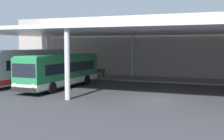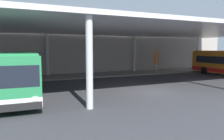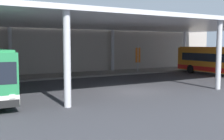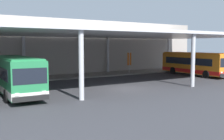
# 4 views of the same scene
# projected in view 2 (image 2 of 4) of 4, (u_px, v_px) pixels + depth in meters

# --- Properties ---
(ground_plane) EXTENTS (200.00, 200.00, 0.00)m
(ground_plane) POSITION_uv_depth(u_px,v_px,m) (154.00, 92.00, 17.25)
(ground_plane) COLOR #3D3D42
(platform_kerb) EXTENTS (42.00, 4.50, 0.18)m
(platform_kerb) POSITION_uv_depth(u_px,v_px,m) (100.00, 75.00, 27.88)
(platform_kerb) COLOR gray
(platform_kerb) RESTS_ON ground
(station_building_facade) EXTENTS (48.00, 1.60, 7.82)m
(station_building_facade) POSITION_uv_depth(u_px,v_px,m) (91.00, 45.00, 30.46)
(station_building_facade) COLOR #ADA399
(station_building_facade) RESTS_ON ground
(canopy_shelter) EXTENTS (40.00, 17.00, 5.55)m
(canopy_shelter) POSITION_uv_depth(u_px,v_px,m) (122.00, 30.00, 21.72)
(canopy_shelter) COLOR silver
(canopy_shelter) RESTS_ON ground
(bus_second_bay) EXTENTS (2.99, 10.62, 3.17)m
(bus_second_bay) POSITION_uv_depth(u_px,v_px,m) (17.00, 74.00, 15.39)
(bus_second_bay) COLOR #28844C
(bus_second_bay) RESTS_ON ground
(bench_waiting) EXTENTS (1.80, 0.45, 0.92)m
(bench_waiting) POSITION_uv_depth(u_px,v_px,m) (14.00, 74.00, 23.75)
(bench_waiting) COLOR brown
(bench_waiting) RESTS_ON platform_kerb
(banner_sign) EXTENTS (0.70, 0.12, 3.20)m
(banner_sign) POSITION_uv_depth(u_px,v_px,m) (157.00, 59.00, 30.36)
(banner_sign) COLOR #B2B2B7
(banner_sign) RESTS_ON platform_kerb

